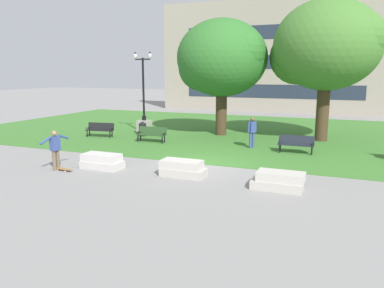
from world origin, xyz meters
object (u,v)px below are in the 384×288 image
at_px(concrete_block_right, 279,181).
at_px(lamp_post_left, 144,117).
at_px(park_bench_near_right, 296,143).
at_px(person_bystander_near_lawn, 252,131).
at_px(skateboard, 63,169).
at_px(park_bench_far_right, 152,133).
at_px(concrete_block_left, 183,168).
at_px(park_bench_near_left, 100,129).
at_px(concrete_block_center, 102,161).
at_px(trash_bin, 143,129).
at_px(person_skateboarder, 55,148).

bearing_deg(concrete_block_right, lamp_post_left, 139.01).
height_order(park_bench_near_right, person_bystander_near_lawn, person_bystander_near_lawn).
bearing_deg(skateboard, lamp_post_left, 99.38).
height_order(concrete_block_right, park_bench_far_right, park_bench_far_right).
distance_m(concrete_block_left, park_bench_near_left, 10.84).
bearing_deg(concrete_block_center, trash_bin, 107.29).
bearing_deg(person_skateboarder, concrete_block_right, 5.06).
xyz_separation_m(concrete_block_center, skateboard, (-1.27, -1.00, -0.22)).
relative_size(person_skateboarder, park_bench_near_left, 0.92).
relative_size(park_bench_far_right, trash_bin, 1.89).
xyz_separation_m(concrete_block_left, concrete_block_right, (3.89, -0.34, 0.00)).
height_order(concrete_block_center, park_bench_near_left, park_bench_near_left).
height_order(park_bench_near_right, lamp_post_left, lamp_post_left).
height_order(park_bench_near_left, park_bench_near_right, same).
height_order(skateboard, park_bench_near_left, park_bench_near_left).
bearing_deg(park_bench_far_right, person_skateboarder, -95.74).
bearing_deg(concrete_block_right, concrete_block_center, 178.80).
relative_size(concrete_block_left, park_bench_near_left, 0.98).
height_order(park_bench_far_right, person_bystander_near_lawn, person_bystander_near_lawn).
bearing_deg(park_bench_far_right, trash_bin, 132.95).
bearing_deg(park_bench_near_left, trash_bin, 29.26).
bearing_deg(lamp_post_left, person_bystander_near_lawn, -15.67).
distance_m(park_bench_near_left, lamp_post_left, 3.09).
height_order(park_bench_near_left, park_bench_far_right, same).
height_order(concrete_block_right, park_bench_near_right, park_bench_near_right).
bearing_deg(park_bench_near_right, concrete_block_right, -88.50).
height_order(concrete_block_left, trash_bin, trash_bin).
bearing_deg(park_bench_far_right, concrete_block_right, -37.17).
xyz_separation_m(concrete_block_right, park_bench_near_left, (-12.53, 6.87, 0.23)).
bearing_deg(trash_bin, concrete_block_center, -72.71).
bearing_deg(park_bench_far_right, park_bench_near_left, 174.47).
relative_size(skateboard, park_bench_far_right, 0.57).
bearing_deg(concrete_block_center, concrete_block_right, -1.20).
xyz_separation_m(lamp_post_left, person_bystander_near_lawn, (7.99, -2.24, -0.13)).
xyz_separation_m(skateboard, trash_bin, (-1.23, 9.05, 0.42)).
height_order(person_skateboarder, person_bystander_near_lawn, person_bystander_near_lawn).
bearing_deg(concrete_block_center, skateboard, -141.72).
relative_size(concrete_block_center, trash_bin, 1.88).
bearing_deg(concrete_block_left, park_bench_near_left, 142.91).
distance_m(skateboard, park_bench_far_right, 7.35).
xyz_separation_m(concrete_block_center, concrete_block_left, (3.76, 0.18, 0.00)).
distance_m(concrete_block_right, person_skateboarder, 9.35).
bearing_deg(park_bench_far_right, concrete_block_left, -52.79).
bearing_deg(lamp_post_left, park_bench_far_right, -53.22).
xyz_separation_m(concrete_block_left, park_bench_far_right, (-4.67, 6.15, 0.23)).
relative_size(concrete_block_left, park_bench_far_right, 1.00).
bearing_deg(lamp_post_left, trash_bin, -66.67).
relative_size(park_bench_near_left, person_bystander_near_lawn, 1.09).
bearing_deg(park_bench_near_right, concrete_block_center, -139.77).
height_order(concrete_block_left, concrete_block_right, same).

